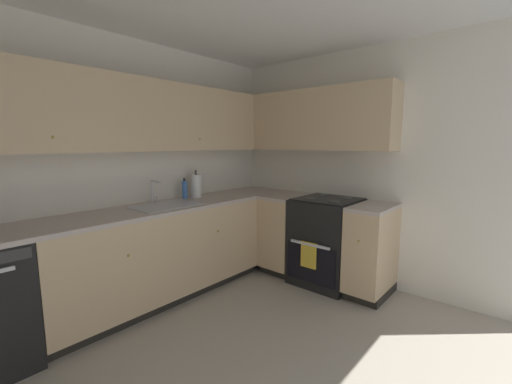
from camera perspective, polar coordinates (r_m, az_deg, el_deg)
The scene contains 14 objects.
ground_plane at distance 2.39m, azimuth -6.71°, elevation -30.12°, with size 4.15×3.08×0.02m, color #A89E8E.
wall_back at distance 3.22m, azimuth -26.38°, elevation 2.97°, with size 4.25×0.05×2.44m, color silver.
wall_right at distance 3.63m, azimuth 18.12°, elevation 3.96°, with size 0.05×3.18×2.44m, color silver.
lower_cabinets_back at distance 3.28m, azimuth -16.45°, elevation -10.39°, with size 2.12×0.62×0.86m.
countertop_back at distance 3.17m, azimuth -16.80°, elevation -2.77°, with size 3.33×0.60×0.04m, color #B7A89E.
lower_cabinets_right at distance 3.61m, azimuth 11.34°, elevation -8.48°, with size 0.62×1.37×0.86m.
countertop_right at distance 3.51m, azimuth 11.52°, elevation -1.52°, with size 0.60×1.37×0.03m.
oven_range at distance 3.59m, azimuth 12.24°, elevation -8.24°, with size 0.68×0.62×1.05m.
upper_cabinets_back at distance 3.16m, azimuth -21.36°, elevation 12.39°, with size 3.01×0.34×0.64m.
upper_cabinets_right at distance 3.74m, azimuth 8.89°, elevation 12.16°, with size 0.32×1.92×0.64m.
sink at distance 3.19m, azimuth -15.37°, elevation -3.06°, with size 0.60×0.40×0.10m.
faucet at distance 3.33m, azimuth -17.43°, elevation 0.40°, with size 0.07×0.16×0.23m.
soap_bottle at distance 3.55m, azimuth -12.31°, elevation 0.44°, with size 0.06×0.06×0.22m.
paper_towel_roll at distance 3.61m, azimuth -10.38°, elevation 1.06°, with size 0.11×0.11×0.30m.
Camera 1 is at (-1.25, -1.39, 1.48)m, focal length 22.97 mm.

